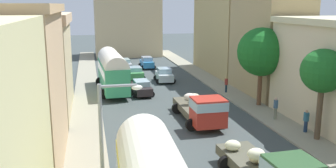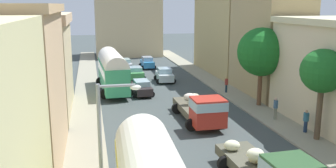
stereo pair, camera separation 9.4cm
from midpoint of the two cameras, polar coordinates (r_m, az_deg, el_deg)
name	(u,v)px [view 1 (the left image)]	position (r m, az deg, el deg)	size (l,w,h in m)	color
ground_plane	(160,95)	(37.24, -1.40, -1.66)	(154.00, 154.00, 0.00)	#3E4747
sidewalk_left	(87,98)	(36.61, -12.62, -2.10)	(2.50, 70.00, 0.14)	gray
sidewalk_right	(227,90)	(39.20, 9.07, -1.00)	(2.50, 70.00, 0.14)	gray
building_left_1	(16,88)	(21.43, -22.69, -0.65)	(4.98, 9.96, 9.03)	#D7B288
building_left_2	(40,64)	(32.05, -19.36, 2.96)	(5.08, 10.21, 8.27)	beige
building_right_2	(269,33)	(38.20, 15.38, 7.74)	(5.12, 9.31, 12.41)	tan
building_right_3	(231,20)	(49.23, 9.70, 9.81)	(5.99, 13.84, 13.99)	tan
distant_church	(127,12)	(65.79, -6.44, 11.02)	(11.31, 7.76, 22.08)	#D5BB8D
parked_bus_1	(112,69)	(38.53, -8.72, 2.27)	(3.46, 9.73, 4.24)	#359D68
cargo_truck_1	(202,108)	(27.93, 5.15, -3.82)	(3.19, 7.41, 2.45)	#AE2B20
car_0	(164,75)	(43.18, -0.65, 1.41)	(2.45, 3.81, 1.67)	silver
car_1	(147,63)	(52.59, -3.36, 3.36)	(2.17, 3.65, 1.67)	#358ED0
car_2	(141,87)	(37.14, -4.24, -0.53)	(2.29, 4.14, 1.50)	#2B2325
car_3	(135,73)	(44.88, -5.29, 1.72)	(2.44, 3.74, 1.54)	#489750
car_4	(124,64)	(51.61, -6.91, 3.07)	(2.39, 4.16, 1.55)	silver
pedestrian_0	(276,107)	(29.89, 16.34, -3.51)	(0.34, 0.34, 1.90)	slate
pedestrian_2	(306,120)	(27.64, 20.62, -5.33)	(0.51, 0.51, 1.75)	#192C4C
pedestrian_3	(226,84)	(37.91, 8.99, 0.04)	(0.47, 0.47, 1.79)	#1B2F3F
streetlamp_near	(108,143)	(14.80, -9.54, -9.07)	(1.74, 0.28, 6.03)	gray
roadside_tree_1	(323,72)	(25.65, 22.88, 1.77)	(2.88, 2.88, 6.23)	brown
roadside_tree_2	(261,52)	(33.04, 14.28, 4.85)	(4.25, 4.25, 7.06)	brown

